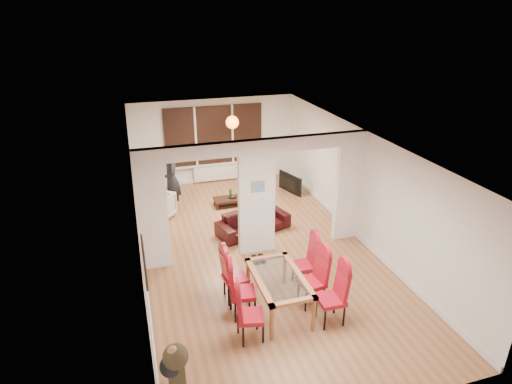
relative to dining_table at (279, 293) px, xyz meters
name	(u,v)px	position (x,y,z in m)	size (l,w,h in m)	color
floor	(257,250)	(0.22, 2.10, -0.35)	(5.00, 9.00, 0.01)	#98633D
room_walls	(257,198)	(0.22, 2.10, 0.95)	(5.00, 9.00, 2.60)	silver
divider_wall	(257,198)	(0.22, 2.10, 0.95)	(5.00, 0.18, 2.60)	white
bay_window_blinds	(214,135)	(0.22, 6.54, 1.15)	(3.00, 0.08, 1.80)	black
radiator	(216,172)	(0.22, 6.50, -0.05)	(1.40, 0.08, 0.50)	white
pendant_light	(232,122)	(0.52, 5.40, 1.80)	(0.36, 0.36, 0.36)	orange
stair_newel	(171,352)	(-2.03, -1.10, 0.20)	(0.40, 1.20, 1.10)	#A8764D
wall_poster	(144,262)	(-2.25, -0.30, 1.25)	(0.04, 0.52, 0.67)	gray
pillar_photo	(258,187)	(0.22, 2.01, 1.25)	(0.30, 0.03, 0.25)	#4C8CD8
dining_table	(279,293)	(0.00, 0.00, 0.00)	(0.84, 1.50, 0.70)	#945D36
dining_chair_la	(250,313)	(-0.69, -0.56, 0.17)	(0.42, 0.42, 1.04)	maroon
dining_chair_lb	(242,289)	(-0.66, 0.06, 0.19)	(0.43, 0.43, 1.09)	maroon
dining_chair_lc	(235,274)	(-0.67, 0.54, 0.18)	(0.43, 0.43, 1.06)	maroon
dining_chair_ra	(331,295)	(0.74, -0.57, 0.19)	(0.44, 0.44, 1.09)	maroon
dining_chair_rb	(312,279)	(0.63, -0.02, 0.19)	(0.43, 0.43, 1.09)	maroon
dining_chair_rc	(304,262)	(0.73, 0.57, 0.16)	(0.41, 0.41, 1.03)	maroon
sofa	(253,222)	(0.40, 2.97, -0.09)	(1.80, 0.70, 0.53)	black
armchair	(157,207)	(-1.78, 4.36, -0.01)	(0.74, 0.76, 0.69)	beige
person	(172,179)	(-1.31, 4.77, 0.54)	(0.43, 0.65, 1.79)	black
television	(287,184)	(2.06, 4.99, -0.07)	(0.13, 0.99, 0.57)	black
coffee_table	(231,202)	(0.25, 4.62, -0.24)	(0.95, 0.48, 0.22)	black
bottle	(231,193)	(0.24, 4.63, 0.00)	(0.07, 0.07, 0.27)	#143F19
bowl	(232,197)	(0.29, 4.62, -0.11)	(0.21, 0.21, 0.05)	black
shoes	(259,259)	(0.13, 1.63, -0.30)	(0.26, 0.28, 0.11)	black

